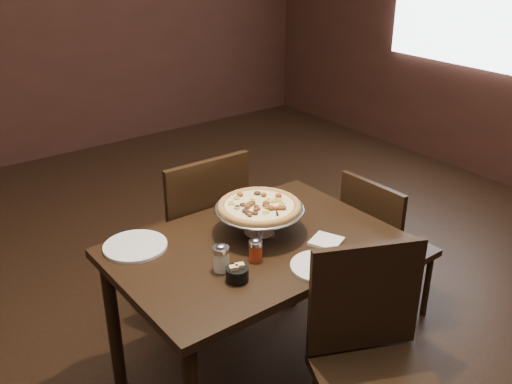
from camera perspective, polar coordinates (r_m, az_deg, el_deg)
room at (r=2.16m, az=1.74°, el=10.53°), size 6.04×7.04×2.84m
dining_table at (r=2.46m, az=-0.24°, el=-7.09°), size 1.18×0.79×0.73m
pizza_stand at (r=2.43m, az=0.33°, el=-1.46°), size 0.39×0.39×0.16m
parmesan_shaker at (r=2.21m, az=-3.52°, el=-6.60°), size 0.07×0.07×0.11m
pepper_flake_shaker at (r=2.27m, az=-0.04°, el=-5.84°), size 0.06×0.06×0.10m
packet_caddy at (r=2.16m, az=-1.91°, el=-8.16°), size 0.09×0.09×0.07m
napkin_stack at (r=2.43m, az=7.04°, el=-4.92°), size 0.16×0.16×0.01m
plate_left at (r=2.43m, az=-11.98°, el=-5.31°), size 0.27×0.27×0.01m
plate_near at (r=2.26m, az=6.46°, el=-7.40°), size 0.24×0.24×0.01m
serving_spatula at (r=2.40m, az=2.01°, el=-1.95°), size 0.17×0.17×0.03m
chair_far at (r=2.93m, az=-5.90°, el=-4.05°), size 0.46×0.46×0.96m
chair_near at (r=2.21m, az=11.69°, el=-16.17°), size 0.57×0.57×0.93m
chair_side at (r=3.02m, az=12.44°, el=-5.13°), size 0.40×0.40×0.83m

